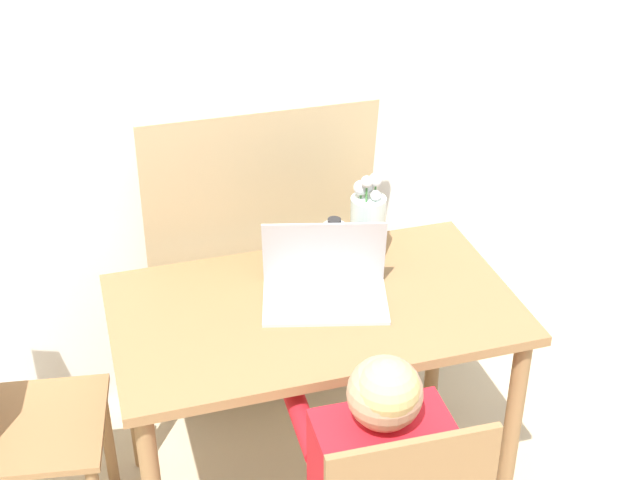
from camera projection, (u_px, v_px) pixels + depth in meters
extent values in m
cube|color=white|center=(215.00, 60.00, 2.72)|extent=(6.40, 0.05, 2.50)
cube|color=olive|center=(314.00, 309.00, 2.52)|extent=(1.14, 0.66, 0.03)
cylinder|color=olive|center=(511.00, 434.00, 2.60)|extent=(0.05, 0.05, 0.70)
cylinder|color=olive|center=(132.00, 382.00, 2.81)|extent=(0.05, 0.05, 0.70)
cylinder|color=olive|center=(436.00, 326.00, 3.06)|extent=(0.05, 0.05, 0.70)
cube|color=olive|center=(34.00, 427.00, 2.53)|extent=(0.46, 0.46, 0.02)
cylinder|color=olive|center=(107.00, 435.00, 2.80)|extent=(0.04, 0.04, 0.41)
cube|color=red|center=(381.00, 478.00, 2.11)|extent=(0.32, 0.19, 0.35)
sphere|color=tan|center=(385.00, 393.00, 1.98)|extent=(0.17, 0.17, 0.17)
sphere|color=#D8BC72|center=(387.00, 390.00, 1.95)|extent=(0.15, 0.15, 0.15)
cylinder|color=navy|center=(388.00, 479.00, 2.32)|extent=(0.10, 0.28, 0.09)
cylinder|color=red|center=(405.00, 406.00, 2.31)|extent=(0.06, 0.24, 0.06)
cylinder|color=red|center=(304.00, 424.00, 2.25)|extent=(0.06, 0.24, 0.06)
cube|color=#B2B2B7|center=(325.00, 302.00, 2.51)|extent=(0.39, 0.30, 0.01)
cube|color=silver|center=(325.00, 300.00, 2.51)|extent=(0.34, 0.23, 0.00)
cube|color=#B2B2B7|center=(324.00, 252.00, 2.53)|extent=(0.35, 0.14, 0.22)
cube|color=black|center=(324.00, 251.00, 2.53)|extent=(0.32, 0.13, 0.19)
cylinder|color=silver|center=(368.00, 228.00, 2.68)|extent=(0.11, 0.11, 0.20)
cylinder|color=#3D7A38|center=(375.00, 212.00, 2.66)|extent=(0.01, 0.01, 0.22)
sphere|color=white|center=(376.00, 179.00, 2.61)|extent=(0.04, 0.04, 0.04)
cylinder|color=#3D7A38|center=(366.00, 215.00, 2.68)|extent=(0.01, 0.01, 0.19)
sphere|color=white|center=(366.00, 186.00, 2.63)|extent=(0.04, 0.04, 0.04)
cylinder|color=#3D7A38|center=(360.00, 217.00, 2.66)|extent=(0.01, 0.01, 0.20)
sphere|color=white|center=(361.00, 188.00, 2.61)|extent=(0.04, 0.04, 0.04)
cylinder|color=#3D7A38|center=(366.00, 216.00, 2.63)|extent=(0.01, 0.01, 0.23)
sphere|color=white|center=(367.00, 182.00, 2.57)|extent=(0.04, 0.04, 0.04)
cylinder|color=#3D7A38|center=(375.00, 222.00, 2.65)|extent=(0.01, 0.01, 0.18)
sphere|color=white|center=(376.00, 195.00, 2.60)|extent=(0.03, 0.03, 0.03)
cylinder|color=silver|center=(334.00, 249.00, 2.62)|extent=(0.07, 0.07, 0.16)
cylinder|color=#262628|center=(334.00, 222.00, 2.57)|extent=(0.04, 0.04, 0.02)
cube|color=tan|center=(261.00, 265.00, 2.97)|extent=(0.74, 0.18, 1.16)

